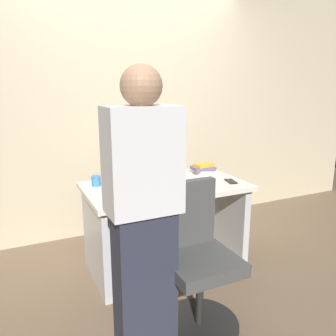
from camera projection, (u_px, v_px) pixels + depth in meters
ground_plane at (166, 264)px, 2.97m from camera, size 9.00×9.00×0.00m
wall_back at (126, 89)px, 3.47m from camera, size 6.40×0.10×3.00m
desk at (165, 211)px, 2.85m from camera, size 1.32×0.75×0.74m
office_chair at (196, 263)px, 2.16m from camera, size 0.52×0.52×0.94m
person_at_desk at (144, 213)px, 1.88m from camera, size 0.40×0.24×1.64m
monitor at (154, 152)px, 2.83m from camera, size 0.54×0.15×0.46m
keyboard at (163, 189)px, 2.63m from camera, size 0.43×0.13×0.02m
mouse at (197, 184)px, 2.74m from camera, size 0.06×0.10×0.03m
cup_near_keyboard at (116, 187)px, 2.55m from camera, size 0.07×0.07×0.10m
cup_by_monitor at (96, 181)px, 2.75m from camera, size 0.07×0.07×0.08m
book_stack at (204, 169)px, 3.15m from camera, size 0.21×0.17×0.09m
cell_phone at (231, 181)px, 2.87m from camera, size 0.10×0.16×0.01m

